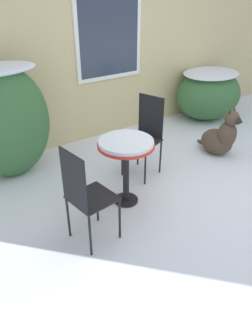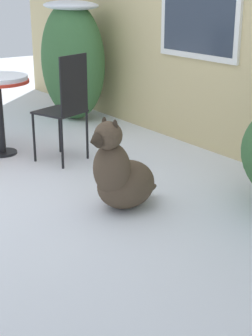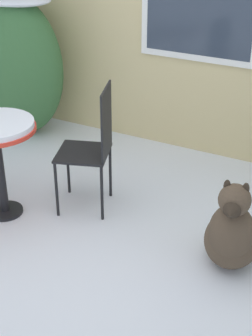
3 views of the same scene
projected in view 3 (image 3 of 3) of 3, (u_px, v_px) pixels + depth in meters
The scene contains 4 objects.
ground_plane at pixel (85, 275), 3.54m from camera, with size 16.00×16.00×0.00m, color white.
shrub_left at pixel (15, 62), 5.28m from camera, with size 1.11×0.67×1.47m.
patio_chair_near_table at pixel (93, 144), 4.04m from camera, with size 0.51×0.51×1.05m.
dog at pixel (232, 234), 3.51m from camera, with size 0.46×0.70×0.74m.
Camera 3 is at (1.54, -2.31, 2.34)m, focal length 55.00 mm.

